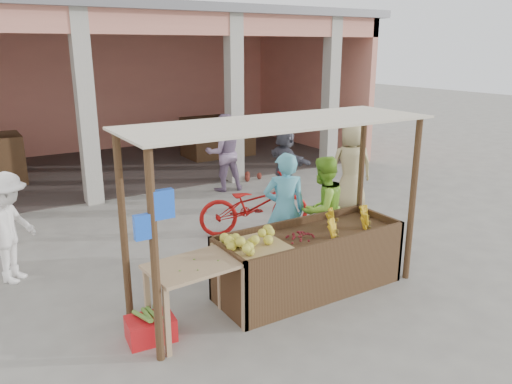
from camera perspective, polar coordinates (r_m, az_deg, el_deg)
ground at (r=6.88m, az=2.59°, el=-12.07°), size 60.00×60.00×0.00m
market_building at (r=14.35m, az=-18.05°, el=13.30°), size 14.40×6.40×4.20m
fruit_stall at (r=6.97m, az=6.07°, el=-8.09°), size 2.60×0.95×0.80m
stall_awning at (r=6.23m, az=2.40°, el=4.34°), size 4.09×1.35×2.39m
banana_heap at (r=7.18m, az=10.70°, el=-3.26°), size 1.06×0.58×0.19m
melon_tray at (r=6.28m, az=-0.40°, el=-5.82°), size 0.83×0.72×0.21m
berry_heap at (r=6.63m, az=5.08°, el=-4.95°), size 0.45×0.37×0.14m
side_table at (r=5.89m, az=-6.98°, el=-9.40°), size 1.12×0.80×0.86m
papaya_pile at (r=5.80m, az=-7.06°, el=-7.35°), size 0.63×0.36×0.18m
red_crate at (r=6.08m, az=-11.94°, el=-15.03°), size 0.57×0.43×0.28m
plantain_bundle at (r=5.99m, az=-12.05°, el=-13.55°), size 0.42×0.29×0.08m
produce_sacks at (r=12.58m, az=-0.96°, el=2.84°), size 1.09×0.82×0.66m
vendor_blue at (r=7.54m, az=3.29°, el=-1.64°), size 0.86×0.77×1.89m
vendor_green at (r=7.80m, az=7.61°, el=-1.65°), size 0.92×0.62×1.76m
motorcycle at (r=8.94m, az=-0.16°, el=-1.37°), size 1.33×2.23×1.10m
shopper_a at (r=7.83m, az=-26.44°, el=-3.28°), size 1.14×1.22×1.74m
shopper_c at (r=10.38m, az=10.83°, el=3.40°), size 1.13×0.96×2.00m
shopper_d at (r=11.26m, az=3.35°, el=3.75°), size 0.65×1.53×1.64m
shopper_f at (r=11.59m, az=-3.70°, el=4.91°), size 1.04×0.71×1.96m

